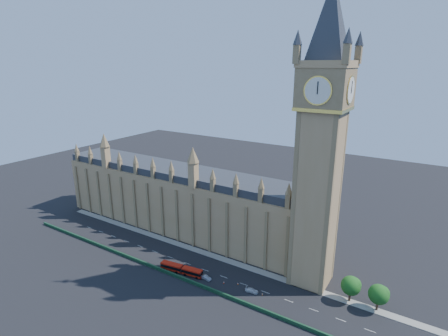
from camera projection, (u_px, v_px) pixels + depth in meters
The scene contains 15 objects.
ground at pixel (196, 267), 127.38m from camera, with size 400.00×400.00×0.00m, color black.
palace_westminster at pixel (179, 199), 153.97m from camera, with size 120.00×20.00×28.00m.
elizabeth_tower at pixel (323, 122), 103.74m from camera, with size 20.59×20.59×105.00m.
bridge_parapet at pixel (180, 277), 119.90m from camera, with size 160.00×0.60×1.20m, color #1E4C2D.
kerb_north at pixel (211, 255), 135.07m from camera, with size 160.00×3.00×0.16m, color gray.
tree_east_near at pixel (352, 285), 107.38m from camera, with size 6.00×6.00×8.50m.
tree_east_far at pixel (380, 294), 103.31m from camera, with size 6.00×6.00×8.50m.
red_bus at pixel (181, 269), 123.21m from camera, with size 16.26×4.44×2.73m.
car_grey at pixel (197, 272), 122.52m from camera, with size 1.79×4.45×1.52m, color #45494E.
car_silver at pixel (206, 277), 119.78m from camera, with size 1.45×4.15×1.37m, color #97999E.
car_white at pixel (252, 291), 112.97m from camera, with size 1.76×4.33×1.26m, color silver.
cone_a at pixel (238, 284), 117.00m from camera, with size 0.45×0.45×0.64m.
cone_b at pixel (224, 283), 117.57m from camera, with size 0.48×0.48×0.70m.
cone_c at pixel (262, 294), 111.68m from camera, with size 0.51×0.51×0.64m.
cone_d at pixel (251, 288), 114.43m from camera, with size 0.49×0.49×0.71m.
Camera 1 is at (67.98, -89.18, 71.12)m, focal length 28.00 mm.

